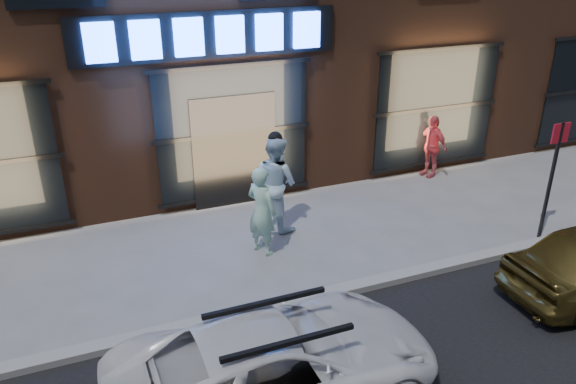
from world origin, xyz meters
name	(u,v)px	position (x,y,z in m)	size (l,w,h in m)	color
ground	(308,302)	(0.00, 0.00, 0.00)	(90.00, 90.00, 0.00)	slate
curb	(308,299)	(0.00, 0.00, 0.06)	(60.00, 0.25, 0.12)	gray
man_bowtie	(262,211)	(-0.16, 1.75, 0.84)	(0.61, 0.40, 1.68)	#AFE6C8
man_cap	(276,183)	(0.43, 2.61, 0.95)	(0.92, 0.72, 1.90)	silver
passerby	(431,146)	(4.81, 3.70, 0.75)	(0.88, 0.37, 1.51)	#C25058
white_suv	(277,363)	(-1.18, -1.75, 0.57)	(1.90, 4.12, 1.15)	white
sign_post	(553,170)	(5.01, 0.29, 1.41)	(0.37, 0.07, 2.32)	#262628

